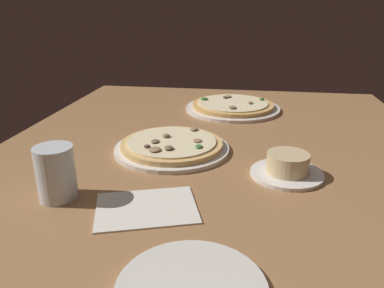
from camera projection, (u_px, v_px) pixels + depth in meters
dining_table at (213, 170)px, 85.23cm from camera, size 150.00×110.00×4.00cm
pizza_main at (172, 146)px, 90.41cm from camera, size 27.82×27.82×3.36cm
pizza_side at (233, 106)px, 124.81cm from camera, size 31.25×31.25×3.37cm
ramekin_on_saucer at (287, 167)px, 77.12cm from camera, size 15.08×15.08×4.93cm
water_glass at (56, 176)px, 67.40cm from camera, size 7.07×7.07×10.06cm
paper_menu at (146, 208)px, 65.30cm from camera, size 17.81×20.61×0.30cm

